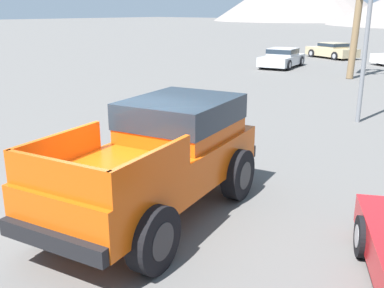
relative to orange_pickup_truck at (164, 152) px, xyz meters
The scene contains 4 objects.
ground_plane 1.38m from the orange_pickup_truck, 114.05° to the right, with size 320.00×320.00×0.00m, color #5B5956.
orange_pickup_truck is the anchor object (origin of this frame).
parked_car_tan 29.31m from the orange_pickup_truck, 108.48° to the left, with size 4.39×3.15×1.15m.
parked_car_silver 22.35m from the orange_pickup_truck, 114.60° to the left, with size 2.56×4.37×1.20m.
Camera 1 is at (5.69, -4.71, 3.56)m, focal length 42.00 mm.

